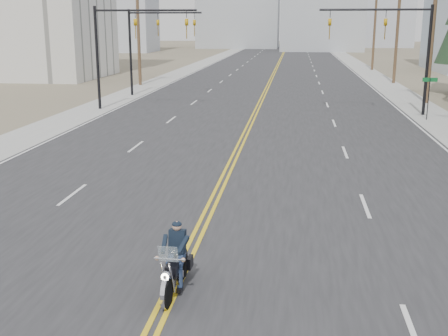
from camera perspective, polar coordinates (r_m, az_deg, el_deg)
road at (r=76.18m, az=5.30°, el=9.97°), size 20.00×200.00×0.01m
sidewalk_left at (r=77.43m, az=-3.37°, el=10.08°), size 3.00×200.00×0.01m
sidewalk_right at (r=76.65m, az=14.05°, el=9.64°), size 3.00×200.00×0.01m
traffic_mast_left at (r=39.65m, az=-10.04°, el=12.94°), size 7.10×0.26×7.00m
traffic_mast_right at (r=38.46m, az=17.16°, el=12.50°), size 7.10×0.26×7.00m
traffic_mast_far at (r=47.44m, az=-7.54°, el=13.16°), size 6.10×0.26×7.00m
street_sign at (r=37.05m, az=20.11°, el=7.35°), size 0.90×0.06×2.62m
utility_pole_c at (r=45.02m, az=20.49°, el=13.44°), size 2.20×0.30×11.00m
utility_pole_d at (r=59.74m, az=17.26°, el=13.95°), size 2.20×0.30×11.50m
utility_pole_e at (r=76.56m, az=15.08°, el=13.87°), size 2.20×0.30×11.00m
utility_pole_left at (r=55.99m, az=-8.70°, el=13.91°), size 2.20×0.30×10.50m
haze_bldg_b at (r=131.03m, az=9.89°, el=14.71°), size 18.00×14.00×14.00m
haze_bldg_e at (r=157.52m, az=15.85°, el=13.93°), size 14.00×14.00×12.00m
haze_bldg_f at (r=145.76m, az=-14.45°, el=14.82°), size 12.00×12.00×16.00m
motorcyclist at (r=12.51m, az=-5.04°, el=-9.23°), size 0.93×2.04×1.57m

